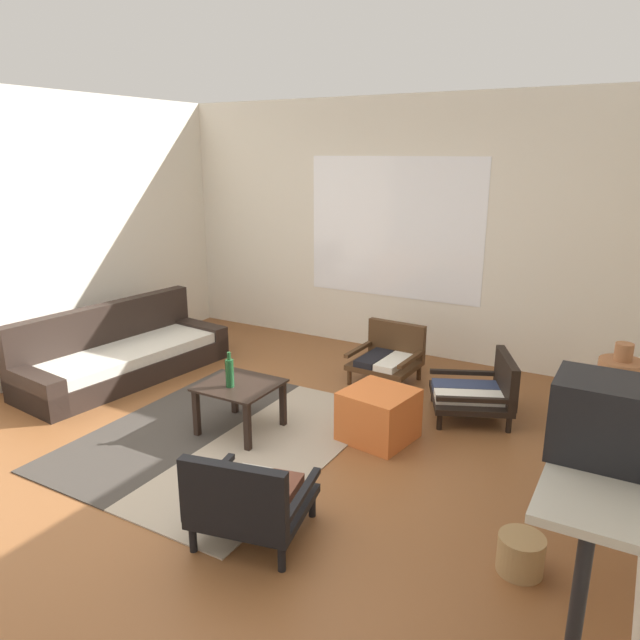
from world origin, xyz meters
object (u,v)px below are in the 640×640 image
armchair_corner (480,390)px  glass_bottle (230,372)px  couch (122,356)px  clay_vase (621,374)px  coffee_table (240,393)px  wicker_basket (521,554)px  armchair_by_window (388,355)px  ottoman_orange (379,415)px  console_shelf (608,444)px  armchair_striped_foreground (249,500)px  crt_television (608,420)px

armchair_corner → glass_bottle: glass_bottle is taller
glass_bottle → armchair_corner: bearing=38.6°
couch → clay_vase: clay_vase is taller
couch → coffee_table: 1.78m
wicker_basket → armchair_by_window: bearing=128.0°
clay_vase → armchair_corner: bearing=134.9°
couch → coffee_table: (1.74, -0.38, 0.11)m
wicker_basket → ottoman_orange: bearing=141.7°
ottoman_orange → console_shelf: bearing=-26.8°
armchair_corner → console_shelf: bearing=-57.0°
armchair_corner → coffee_table: bearing=-142.6°
coffee_table → ottoman_orange: 1.09m
armchair_striped_foreground → glass_bottle: size_ratio=2.57×
console_shelf → glass_bottle: bearing=173.3°
coffee_table → armchair_corner: 1.98m
glass_bottle → wicker_basket: (2.31, -0.51, -0.41)m
ottoman_orange → console_shelf: console_shelf is taller
crt_television → wicker_basket: size_ratio=1.93×
console_shelf → glass_bottle: 2.66m
console_shelf → wicker_basket: 0.74m
ottoman_orange → armchair_corner: bearing=54.1°
ottoman_orange → glass_bottle: bearing=-154.3°
armchair_by_window → clay_vase: 2.56m
armchair_by_window → armchair_corner: bearing=-21.4°
armchair_by_window → ottoman_orange: armchair_by_window is taller
couch → console_shelf: (4.33, -0.77, 0.53)m
armchair_by_window → console_shelf: size_ratio=0.33×
armchair_striped_foreground → clay_vase: clay_vase is taller
couch → armchair_by_window: bearing=27.5°
couch → armchair_by_window: 2.61m
armchair_by_window → glass_bottle: 1.79m
crt_television → wicker_basket: crt_television is taller
armchair_striped_foreground → crt_television: size_ratio=1.53×
glass_bottle → wicker_basket: size_ratio=1.15×
armchair_by_window → ottoman_orange: size_ratio=1.26×
coffee_table → ottoman_orange: (1.00, 0.42, -0.12)m
ottoman_orange → wicker_basket: bearing=-38.3°
console_shelf → glass_bottle: (-2.63, 0.31, -0.22)m
armchair_striped_foreground → console_shelf: (1.71, 0.71, 0.47)m
clay_vase → crt_television: bearing=-90.2°
console_shelf → coffee_table: bearing=171.5°
coffee_table → ottoman_orange: bearing=22.7°
crt_television → coffee_table: bearing=164.7°
armchair_by_window → crt_television: (2.02, -2.30, 0.75)m
ottoman_orange → glass_bottle: 1.19m
armchair_striped_foreground → console_shelf: console_shelf is taller
coffee_table → clay_vase: (2.60, 0.16, 0.60)m
armchair_striped_foreground → armchair_corner: armchair_striped_foreground is taller
armchair_by_window → glass_bottle: glass_bottle is taller
armchair_by_window → armchair_striped_foreground: 2.70m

